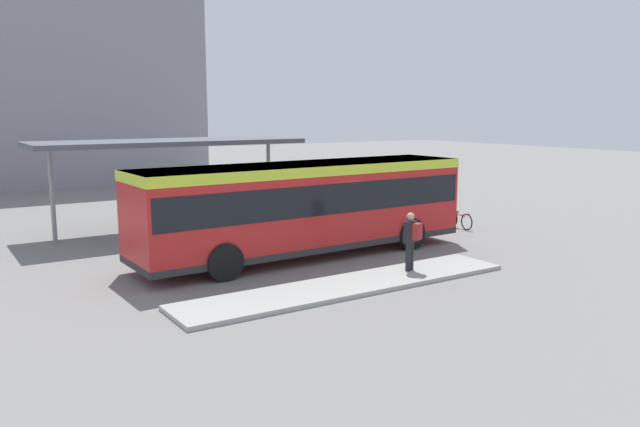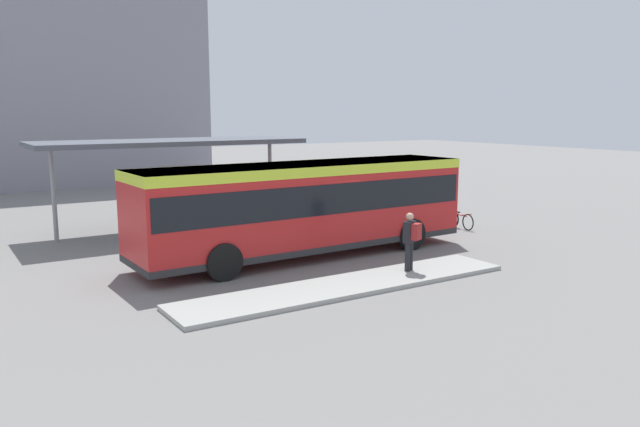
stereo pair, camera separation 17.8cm
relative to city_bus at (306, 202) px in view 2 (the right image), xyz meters
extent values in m
plane|color=slate|center=(-0.01, 0.00, -1.75)|extent=(120.00, 120.00, 0.00)
cube|color=#9E9E99|center=(-0.95, -3.71, -1.69)|extent=(9.70, 1.80, 0.12)
cube|color=red|center=(-0.01, 0.00, -0.08)|extent=(11.16, 2.78, 2.63)
cube|color=#C6DB33|center=(-0.01, 0.00, 1.08)|extent=(11.18, 2.80, 0.30)
cube|color=black|center=(-0.01, 0.00, 0.23)|extent=(10.94, 2.81, 0.92)
cube|color=black|center=(5.52, 0.14, 0.23)|extent=(0.14, 2.30, 1.01)
cube|color=#28282B|center=(-0.01, 0.00, -1.30)|extent=(11.17, 2.79, 0.20)
cylinder|color=black|center=(3.40, 1.29, -1.22)|extent=(1.07, 0.31, 1.06)
cylinder|color=black|center=(3.46, -1.11, -1.22)|extent=(1.07, 0.31, 1.06)
cylinder|color=black|center=(-3.48, 1.11, -1.22)|extent=(1.07, 0.31, 1.06)
cylinder|color=black|center=(-3.42, -1.29, -1.22)|extent=(1.07, 0.31, 1.06)
cylinder|color=#232328|center=(1.19, -3.58, -1.22)|extent=(0.15, 0.15, 0.81)
cylinder|color=#232328|center=(1.36, -3.50, -1.22)|extent=(0.15, 0.15, 0.81)
cube|color=black|center=(1.28, -3.54, -0.51)|extent=(0.46, 0.36, 0.61)
cube|color=maroon|center=(1.36, -3.73, -0.48)|extent=(0.36, 0.30, 0.46)
sphere|color=tan|center=(1.28, -3.54, -0.07)|extent=(0.22, 0.22, 0.22)
torus|color=black|center=(7.61, 0.32, -1.43)|extent=(0.11, 0.66, 0.66)
torus|color=black|center=(7.70, 1.20, -1.43)|extent=(0.11, 0.66, 0.66)
cylinder|color=red|center=(7.66, 0.76, -1.21)|extent=(0.11, 0.69, 0.04)
cylinder|color=red|center=(7.67, 0.92, -1.27)|extent=(0.04, 0.04, 0.32)
cube|color=black|center=(7.67, 0.92, -1.11)|extent=(0.09, 0.19, 0.04)
cylinder|color=red|center=(7.62, 0.41, -1.14)|extent=(0.48, 0.08, 0.03)
torus|color=black|center=(7.67, 2.15, -1.39)|extent=(0.11, 0.74, 0.74)
torus|color=black|center=(7.59, 1.15, -1.39)|extent=(0.11, 0.74, 0.74)
cylinder|color=#2847AD|center=(7.63, 1.65, -1.15)|extent=(0.10, 0.78, 0.04)
cylinder|color=#2847AD|center=(7.61, 1.47, -1.21)|extent=(0.04, 0.04, 0.36)
cube|color=black|center=(7.61, 1.47, -1.02)|extent=(0.08, 0.19, 0.04)
cylinder|color=#2847AD|center=(7.66, 2.05, -1.06)|extent=(0.48, 0.07, 0.03)
cube|color=#4C515B|center=(-1.99, 6.75, 1.67)|extent=(10.17, 3.46, 0.18)
cylinder|color=gray|center=(-6.31, 6.75, -0.08)|extent=(0.16, 0.16, 3.33)
cylinder|color=gray|center=(2.34, 6.75, -0.08)|extent=(0.16, 0.16, 3.33)
cube|color=gray|center=(-5.33, 27.33, 5.43)|extent=(23.16, 10.06, 14.37)
camera|label=1|loc=(-10.30, -16.60, 2.85)|focal=35.00mm
camera|label=2|loc=(-10.15, -16.70, 2.85)|focal=35.00mm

